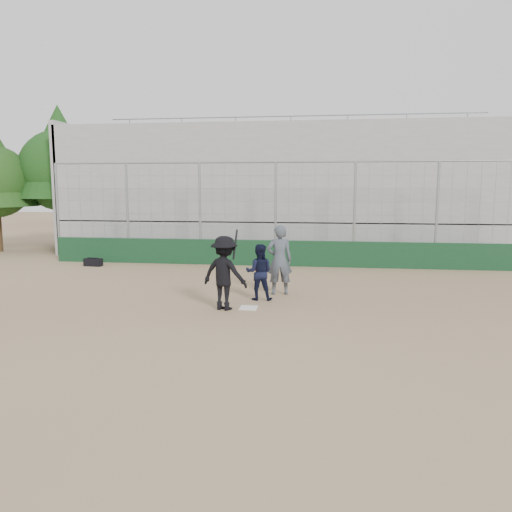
# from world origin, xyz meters

# --- Properties ---
(ground) EXTENTS (90.00, 90.00, 0.00)m
(ground) POSITION_xyz_m (0.00, 0.00, 0.00)
(ground) COLOR brown
(ground) RESTS_ON ground
(home_plate) EXTENTS (0.44, 0.44, 0.02)m
(home_plate) POSITION_xyz_m (0.00, 0.00, 0.01)
(home_plate) COLOR white
(home_plate) RESTS_ON ground
(backstop) EXTENTS (18.10, 0.25, 4.04)m
(backstop) POSITION_xyz_m (0.00, 7.00, 0.96)
(backstop) COLOR #10321A
(backstop) RESTS_ON ground
(bleachers) EXTENTS (20.25, 6.70, 6.98)m
(bleachers) POSITION_xyz_m (0.00, 11.95, 2.92)
(bleachers) COLOR gray
(bleachers) RESTS_ON ground
(tree_left) EXTENTS (4.48, 4.48, 7.00)m
(tree_left) POSITION_xyz_m (-11.00, 11.00, 4.39)
(tree_left) COLOR #3D2316
(tree_left) RESTS_ON ground
(batter_at_plate) EXTENTS (1.35, 1.03, 2.00)m
(batter_at_plate) POSITION_xyz_m (-0.58, -0.18, 0.93)
(batter_at_plate) COLOR black
(batter_at_plate) RESTS_ON ground
(catcher_crouched) EXTENTS (0.76, 0.60, 1.05)m
(catcher_crouched) POSITION_xyz_m (0.15, 0.96, 0.52)
(catcher_crouched) COLOR black
(catcher_crouched) RESTS_ON ground
(umpire) EXTENTS (0.80, 0.60, 1.80)m
(umpire) POSITION_xyz_m (0.62, 1.77, 0.90)
(umpire) COLOR #434B55
(umpire) RESTS_ON ground
(equipment_bag) EXTENTS (0.72, 0.38, 0.34)m
(equipment_bag) POSITION_xyz_m (-7.03, 5.93, 0.15)
(equipment_bag) COLOR black
(equipment_bag) RESTS_ON ground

